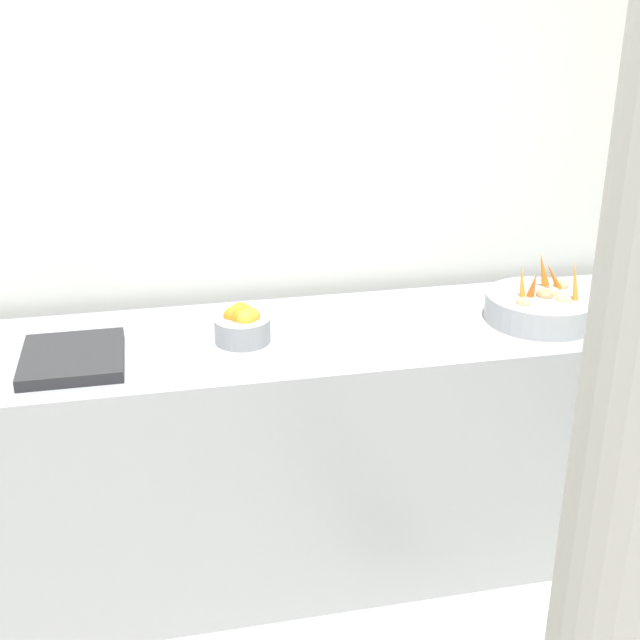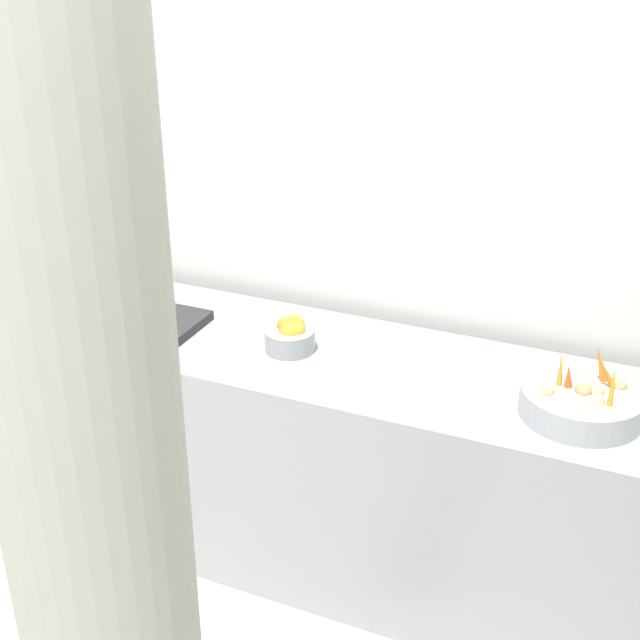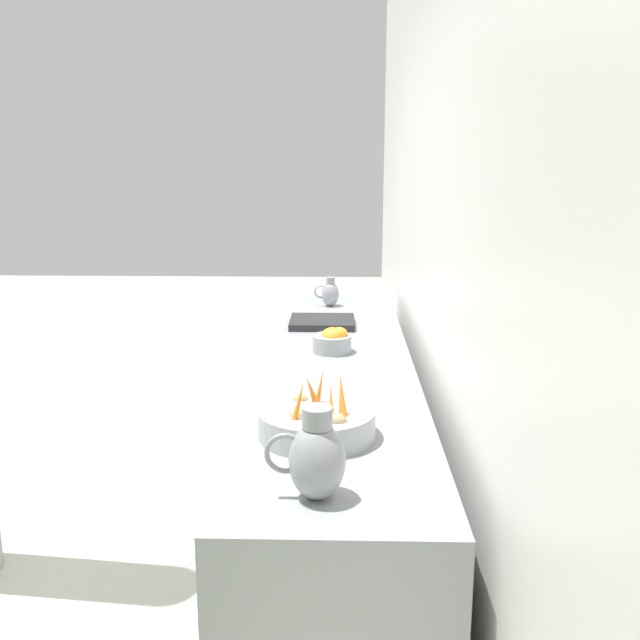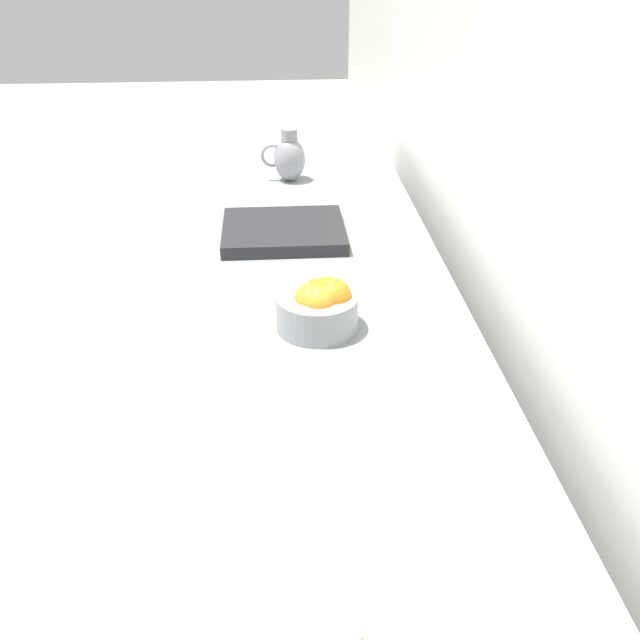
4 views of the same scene
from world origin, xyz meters
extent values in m
cube|color=silver|center=(-1.95, 0.62, 1.50)|extent=(0.10, 7.64, 3.00)
cube|color=gray|center=(-1.51, 0.12, 0.44)|extent=(0.66, 3.10, 0.88)
cylinder|color=#9EA0A5|center=(-1.45, 1.03, 0.93)|extent=(0.38, 0.38, 0.09)
torus|color=#9EA0A5|center=(-1.45, 1.03, 0.89)|extent=(0.22, 0.22, 0.01)
cone|color=orange|center=(-1.43, 0.99, 1.01)|extent=(0.07, 0.04, 0.12)
cone|color=orange|center=(-1.49, 1.09, 1.01)|extent=(0.03, 0.09, 0.12)
cone|color=orange|center=(-1.53, 1.07, 1.02)|extent=(0.05, 0.09, 0.16)
cone|color=orange|center=(-1.45, 0.96, 1.01)|extent=(0.05, 0.04, 0.14)
cone|color=orange|center=(-1.39, 1.12, 1.02)|extent=(0.06, 0.03, 0.16)
ellipsoid|color=#9E7F56|center=(-1.44, 1.04, 0.97)|extent=(0.06, 0.06, 0.05)
ellipsoid|color=tan|center=(-1.51, 1.13, 0.98)|extent=(0.06, 0.05, 0.05)
ellipsoid|color=tan|center=(-1.39, 1.08, 0.97)|extent=(0.06, 0.05, 0.04)
ellipsoid|color=tan|center=(-1.39, 0.94, 0.97)|extent=(0.05, 0.04, 0.04)
ellipsoid|color=tan|center=(-1.45, 1.07, 0.97)|extent=(0.06, 0.05, 0.05)
cylinder|color=gray|center=(-1.49, 0.02, 0.92)|extent=(0.18, 0.18, 0.08)
sphere|color=orange|center=(-1.47, 0.03, 0.96)|extent=(0.07, 0.07, 0.07)
sphere|color=orange|center=(-1.51, 0.00, 0.96)|extent=(0.07, 0.07, 0.07)
sphere|color=orange|center=(-1.52, 0.02, 0.96)|extent=(0.08, 0.08, 0.08)
sphere|color=orange|center=(-1.49, 0.03, 0.96)|extent=(0.08, 0.08, 0.08)
sphere|color=orange|center=(-1.49, 0.05, 0.96)|extent=(0.07, 0.07, 0.07)
ellipsoid|color=gray|center=(-1.46, -1.00, 0.96)|extent=(0.10, 0.10, 0.15)
cylinder|color=gray|center=(-1.46, -1.00, 1.04)|extent=(0.06, 0.06, 0.04)
torus|color=gray|center=(-1.41, -1.00, 0.97)|extent=(0.08, 0.01, 0.08)
cube|color=#232326|center=(-1.43, -0.50, 0.90)|extent=(0.34, 0.30, 0.04)
cylinder|color=#9E9B93|center=(0.10, 0.44, 1.50)|extent=(0.30, 0.30, 3.00)
camera|label=1|loc=(0.95, -0.25, 1.96)|focal=46.82mm
camera|label=2|loc=(0.99, 1.21, 2.32)|focal=49.06mm
camera|label=3|loc=(-1.52, 3.18, 1.77)|focal=40.00mm
camera|label=4|loc=(-1.39, 1.41, 1.68)|focal=41.01mm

